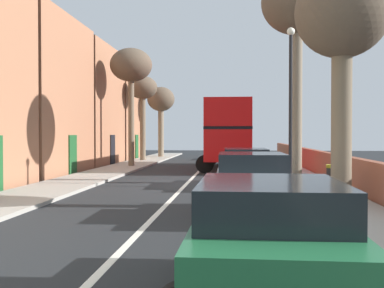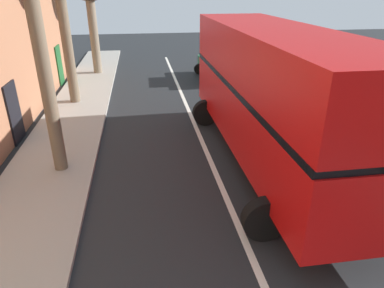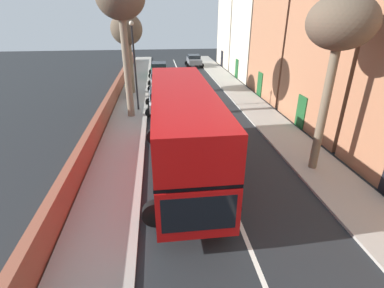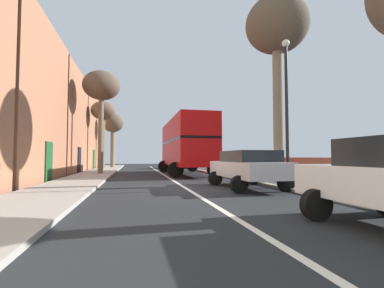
{
  "view_description": "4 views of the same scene",
  "coord_description": "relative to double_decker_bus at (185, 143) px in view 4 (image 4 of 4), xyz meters",
  "views": [
    {
      "loc": [
        2.07,
        -19.75,
        2.13
      ],
      "look_at": [
        -0.24,
        5.2,
        1.61
      ],
      "focal_mm": 43.35,
      "sensor_mm": 36.0,
      "label": 1
    },
    {
      "loc": [
        -2.03,
        -0.13,
        5.09
      ],
      "look_at": [
        -0.97,
        6.94,
        1.79
      ],
      "focal_mm": 32.21,
      "sensor_mm": 36.0,
      "label": 2
    },
    {
      "loc": [
        2.67,
        20.6,
        6.89
      ],
      "look_at": [
        1.46,
        10.54,
        2.19
      ],
      "focal_mm": 26.45,
      "sensor_mm": 36.0,
      "label": 3
    },
    {
      "loc": [
        -2.12,
        -11.36,
        1.31
      ],
      "look_at": [
        1.74,
        6.84,
        2.2
      ],
      "focal_mm": 25.47,
      "sensor_mm": 36.0,
      "label": 4
    }
  ],
  "objects": [
    {
      "name": "parked_car_green_right_3",
      "position": [
        0.8,
        10.68,
        -1.43
      ],
      "size": [
        2.45,
        4.13,
        1.62
      ],
      "color": "#1E6038",
      "rests_on": "ground"
    },
    {
      "name": "double_decker_bus",
      "position": [
        0.0,
        0.0,
        0.0
      ],
      "size": [
        3.57,
        10.16,
        4.06
      ],
      "color": "#BA0D0D",
      "rests_on": "ground"
    },
    {
      "name": "street_tree_left_0",
      "position": [
        -6.25,
        0.32,
        4.04
      ],
      "size": [
        2.69,
        2.69,
        7.52
      ],
      "color": "brown",
      "rests_on": "sidewalk_left"
    },
    {
      "name": "sidewalk_left",
      "position": [
        -6.6,
        -9.09,
        -2.29
      ],
      "size": [
        2.6,
        60.0,
        0.12
      ],
      "primitive_type": "cube",
      "color": "#9E998E",
      "rests_on": "ground"
    },
    {
      "name": "lamppost_right",
      "position": [
        2.6,
        -9.9,
        1.45
      ],
      "size": [
        0.32,
        0.32,
        6.31
      ],
      "color": "black",
      "rests_on": "sidewalk_right"
    },
    {
      "name": "road_centre_line",
      "position": [
        -1.7,
        -9.09,
        -2.35
      ],
      "size": [
        0.16,
        54.0,
        0.01
      ],
      "primitive_type": "cube",
      "color": "silver",
      "rests_on": "ground"
    },
    {
      "name": "street_tree_left_4",
      "position": [
        -6.35,
        12.92,
        2.76
      ],
      "size": [
        2.49,
        2.49,
        6.33
      ],
      "color": "#7A6B56",
      "rests_on": "sidewalk_left"
    },
    {
      "name": "ground_plane",
      "position": [
        -1.7,
        -9.09,
        -2.35
      ],
      "size": [
        84.0,
        84.0,
        0.0
      ],
      "primitive_type": "plane",
      "color": "black"
    },
    {
      "name": "litter_bin_right",
      "position": [
        3.6,
        -13.49,
        -1.71
      ],
      "size": [
        0.55,
        0.55,
        1.03
      ],
      "color": "black",
      "rests_on": "sidewalk_right"
    },
    {
      "name": "parked_car_silver_right_1",
      "position": [
        0.8,
        -9.8,
        -1.44
      ],
      "size": [
        2.59,
        4.54,
        1.56
      ],
      "color": "#B7BABF",
      "rests_on": "ground"
    },
    {
      "name": "street_tree_right_1",
      "position": [
        3.02,
        -8.44,
        5.24
      ],
      "size": [
        3.07,
        3.07,
        9.12
      ],
      "color": "#7A6B56",
      "rests_on": "sidewalk_right"
    },
    {
      "name": "sidewalk_right",
      "position": [
        3.2,
        -9.09,
        -2.29
      ],
      "size": [
        2.6,
        60.0,
        0.12
      ],
      "primitive_type": "cube",
      "color": "#9E998E",
      "rests_on": "ground"
    },
    {
      "name": "boundary_wall_right",
      "position": [
        4.75,
        -9.09,
        -1.71
      ],
      "size": [
        0.36,
        54.0,
        1.28
      ],
      "primitive_type": "cube",
      "color": "brown",
      "rests_on": "ground"
    },
    {
      "name": "street_tree_left_2",
      "position": [
        -6.84,
        7.0,
        3.16
      ],
      "size": [
        2.3,
        2.3,
        6.59
      ],
      "color": "brown",
      "rests_on": "sidewalk_left"
    }
  ]
}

